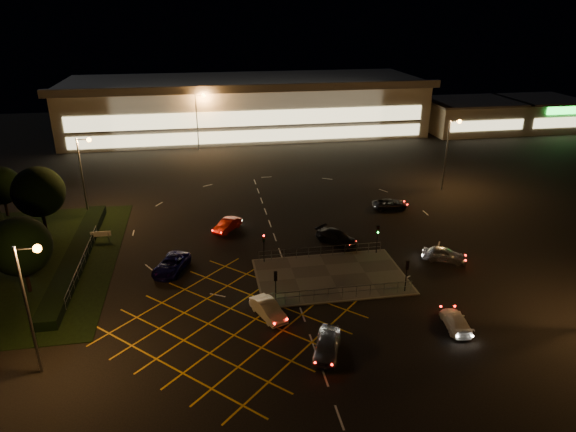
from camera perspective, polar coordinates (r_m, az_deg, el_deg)
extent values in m
plane|color=black|center=(51.69, 2.04, -5.87)|extent=(180.00, 180.00, 0.00)
cube|color=#4C4944|center=(50.37, 4.76, -6.67)|extent=(14.00, 9.00, 0.12)
cube|color=black|center=(59.04, -27.07, -4.69)|extent=(18.00, 30.00, 0.08)
cube|color=black|center=(57.49, -22.40, -4.06)|extent=(2.00, 26.00, 1.00)
cube|color=beige|center=(108.70, -4.75, 12.01)|extent=(70.00, 25.00, 10.00)
cube|color=slate|center=(107.89, -4.84, 14.73)|extent=(72.00, 26.50, 0.60)
cube|color=#FFEAA5|center=(96.43, -4.03, 10.70)|extent=(66.00, 0.20, 3.00)
cube|color=#FFEAA5|center=(97.13, -3.98, 8.85)|extent=(66.00, 0.20, 2.20)
cube|color=beige|center=(115.14, 19.54, 10.40)|extent=(18.00, 14.00, 6.00)
cube|color=slate|center=(114.59, 19.75, 11.93)|extent=(18.80, 14.80, 0.40)
cube|color=#FFEAA5|center=(109.25, 21.26, 9.36)|extent=(15.30, 0.20, 2.00)
cube|color=beige|center=(123.67, 26.15, 10.16)|extent=(14.00, 14.00, 6.00)
cube|color=slate|center=(123.16, 26.40, 11.59)|extent=(14.80, 14.80, 0.40)
cube|color=#FFEAA5|center=(118.20, 28.04, 9.16)|extent=(11.90, 0.20, 2.00)
cube|color=#19E533|center=(117.70, 28.28, 10.27)|extent=(7.00, 0.30, 1.40)
cylinder|color=slate|center=(39.86, -26.89, -9.54)|extent=(0.20, 0.20, 10.00)
cylinder|color=slate|center=(37.53, -27.14, -3.25)|extent=(1.40, 0.12, 0.12)
sphere|color=orange|center=(37.34, -26.10, -3.26)|extent=(0.56, 0.56, 0.56)
cylinder|color=slate|center=(67.03, -21.86, 3.87)|extent=(0.20, 0.20, 10.00)
cylinder|color=slate|center=(65.65, -21.86, 7.89)|extent=(1.40, 0.12, 0.12)
sphere|color=orange|center=(65.51, -21.25, 7.90)|extent=(0.56, 0.56, 0.56)
cylinder|color=slate|center=(75.30, 17.13, 6.42)|extent=(0.20, 0.20, 10.00)
cylinder|color=slate|center=(74.52, 18.04, 9.97)|extent=(1.40, 0.12, 0.12)
sphere|color=orange|center=(74.86, 18.52, 9.92)|extent=(0.56, 0.56, 0.56)
cylinder|color=slate|center=(94.53, -10.06, 10.18)|extent=(0.20, 0.20, 10.00)
cylinder|color=slate|center=(93.66, -9.82, 13.08)|extent=(1.40, 0.12, 0.12)
sphere|color=orange|center=(93.67, -9.38, 13.08)|extent=(0.56, 0.56, 0.56)
cylinder|color=slate|center=(104.31, 12.87, 11.10)|extent=(0.20, 0.20, 10.00)
cylinder|color=slate|center=(103.79, 13.47, 13.69)|extent=(1.40, 0.12, 0.12)
sphere|color=orange|center=(104.07, 13.84, 13.65)|extent=(0.56, 0.56, 0.56)
cylinder|color=black|center=(45.13, -1.38, -8.03)|extent=(0.10, 0.10, 3.00)
cube|color=black|center=(44.53, -1.39, -6.70)|extent=(0.28, 0.18, 0.90)
sphere|color=#19FF33|center=(44.64, -1.42, -6.62)|extent=(0.16, 0.16, 0.16)
cylinder|color=black|center=(48.12, 12.99, -6.58)|extent=(0.10, 0.10, 3.00)
cube|color=black|center=(47.56, 13.12, -5.32)|extent=(0.28, 0.18, 0.90)
sphere|color=#19FF33|center=(47.66, 13.06, -5.25)|extent=(0.16, 0.16, 0.16)
cylinder|color=black|center=(52.12, -2.70, -3.63)|extent=(0.10, 0.10, 3.00)
cube|color=black|center=(51.61, -2.72, -2.43)|extent=(0.28, 0.18, 0.90)
sphere|color=#FF0C0C|center=(51.49, -2.70, -2.49)|extent=(0.16, 0.16, 0.16)
cylinder|color=black|center=(54.73, 9.87, -2.63)|extent=(0.10, 0.10, 3.00)
cube|color=black|center=(54.24, 9.95, -1.48)|extent=(0.28, 0.18, 0.90)
sphere|color=#19FF33|center=(54.13, 10.00, -1.54)|extent=(0.16, 0.16, 0.16)
cylinder|color=black|center=(65.51, -25.45, -0.46)|extent=(0.36, 0.36, 2.88)
sphere|color=black|center=(64.35, -25.97, 2.43)|extent=(5.76, 5.76, 5.76)
cylinder|color=black|center=(72.79, -28.83, 0.85)|extent=(0.36, 0.36, 2.34)
sphere|color=black|center=(71.93, -29.25, 2.97)|extent=(4.68, 4.68, 4.68)
cylinder|color=black|center=(52.76, -26.96, -6.24)|extent=(0.36, 0.36, 2.70)
sphere|color=black|center=(51.40, -27.60, -3.00)|extent=(5.40, 5.40, 5.40)
imported|color=#A1A4A8|center=(39.90, 4.36, -14.09)|extent=(3.38, 4.98, 1.57)
imported|color=silver|center=(44.01, -2.22, -10.31)|extent=(2.95, 4.52, 1.41)
imported|color=#0D0B42|center=(52.12, -12.85, -5.31)|extent=(4.17, 5.80, 1.47)
imported|color=black|center=(56.82, 5.49, -2.39)|extent=(4.76, 5.33, 1.49)
imported|color=silver|center=(55.18, 16.97, -4.11)|extent=(4.74, 3.61, 1.50)
imported|color=#99140B|center=(60.23, -6.76, -1.01)|extent=(3.76, 4.21, 1.39)
imported|color=black|center=(67.63, 11.28, 1.31)|extent=(4.60, 2.28, 1.25)
imported|color=white|center=(44.79, 18.16, -11.06)|extent=(2.29, 4.40, 1.22)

